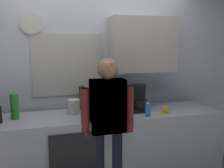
# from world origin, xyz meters

# --- Properties ---
(kitchen_counter) EXTENTS (2.91, 0.64, 0.93)m
(kitchen_counter) POSITION_xyz_m (0.00, 0.30, 0.46)
(kitchen_counter) COLOR #B2B7BC
(kitchen_counter) RESTS_ON ground_plane
(back_wall_assembly) EXTENTS (4.51, 0.42, 2.60)m
(back_wall_assembly) POSITION_xyz_m (0.07, 0.70, 1.36)
(back_wall_assembly) COLOR silver
(back_wall_assembly) RESTS_ON ground_plane
(coffee_maker) EXTENTS (0.20, 0.20, 0.33)m
(coffee_maker) POSITION_xyz_m (0.46, 0.31, 1.08)
(coffee_maker) COLOR black
(coffee_maker) RESTS_ON kitchen_counter
(bottle_red_vinegar) EXTENTS (0.06, 0.06, 0.22)m
(bottle_red_vinegar) POSITION_xyz_m (-0.08, 0.54, 1.04)
(bottle_red_vinegar) COLOR maroon
(bottle_red_vinegar) RESTS_ON kitchen_counter
(bottle_green_wine) EXTENTS (0.07, 0.07, 0.30)m
(bottle_green_wine) POSITION_xyz_m (-0.19, 0.54, 1.08)
(bottle_green_wine) COLOR #195923
(bottle_green_wine) RESTS_ON kitchen_counter
(bottle_olive_oil) EXTENTS (0.06, 0.06, 0.25)m
(bottle_olive_oil) POSITION_xyz_m (-0.10, 0.41, 1.05)
(bottle_olive_oil) COLOR olive
(bottle_olive_oil) RESTS_ON kitchen_counter
(bottle_clear_soda) EXTENTS (0.09, 0.09, 0.28)m
(bottle_clear_soda) POSITION_xyz_m (-0.96, 0.36, 1.07)
(bottle_clear_soda) COLOR #2D8C33
(bottle_clear_soda) RESTS_ON kitchen_counter
(bottle_amber_beer) EXTENTS (0.06, 0.06, 0.23)m
(bottle_amber_beer) POSITION_xyz_m (0.25, 0.30, 1.04)
(bottle_amber_beer) COLOR brown
(bottle_amber_beer) RESTS_ON kitchen_counter
(cup_blue_mug) EXTENTS (0.08, 0.08, 0.10)m
(cup_blue_mug) POSITION_xyz_m (0.60, 0.47, 0.98)
(cup_blue_mug) COLOR #3351B2
(cup_blue_mug) RESTS_ON kitchen_counter
(cup_yellow_cup) EXTENTS (0.07, 0.07, 0.08)m
(cup_yellow_cup) POSITION_xyz_m (0.73, 0.12, 0.97)
(cup_yellow_cup) COLOR yellow
(cup_yellow_cup) RESTS_ON kitchen_counter
(mixing_bowl) EXTENTS (0.22, 0.22, 0.08)m
(mixing_bowl) POSITION_xyz_m (0.20, 0.10, 0.97)
(mixing_bowl) COLOR white
(mixing_bowl) RESTS_ON kitchen_counter
(dish_soap) EXTENTS (0.06, 0.06, 0.18)m
(dish_soap) POSITION_xyz_m (0.48, 0.07, 1.01)
(dish_soap) COLOR blue
(dish_soap) RESTS_ON kitchen_counter
(storage_canister) EXTENTS (0.14, 0.14, 0.17)m
(storage_canister) POSITION_xyz_m (-0.31, 0.39, 1.01)
(storage_canister) COLOR silver
(storage_canister) RESTS_ON kitchen_counter
(person_at_sink) EXTENTS (0.57, 0.22, 1.60)m
(person_at_sink) POSITION_xyz_m (0.00, 0.00, 0.95)
(person_at_sink) COLOR black
(person_at_sink) RESTS_ON ground_plane
(person_guest) EXTENTS (0.57, 0.22, 1.60)m
(person_guest) POSITION_xyz_m (0.00, 0.00, 0.95)
(person_guest) COLOR #3F4766
(person_guest) RESTS_ON ground_plane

